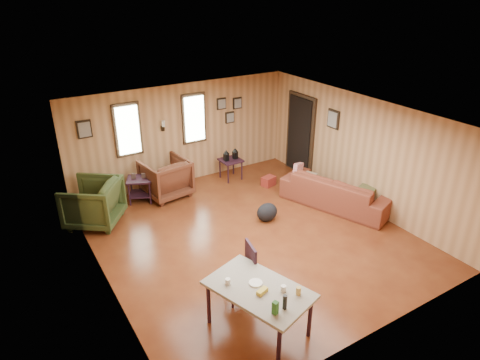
# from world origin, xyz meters

# --- Properties ---
(room) EXTENTS (5.54, 6.04, 2.44)m
(room) POSITION_xyz_m (0.17, 0.27, 1.21)
(room) COLOR brown
(room) RESTS_ON ground
(sofa) EXTENTS (1.47, 2.46, 0.93)m
(sofa) POSITION_xyz_m (2.28, 0.08, 0.46)
(sofa) COLOR brown
(sofa) RESTS_ON ground
(recliner_brown) EXTENTS (1.06, 1.01, 0.97)m
(recliner_brown) POSITION_xyz_m (-0.70, 2.48, 0.49)
(recliner_brown) COLOR #552A19
(recliner_brown) RESTS_ON ground
(recliner_green) EXTENTS (1.34, 1.35, 1.02)m
(recliner_green) POSITION_xyz_m (-2.43, 2.08, 0.51)
(recliner_green) COLOR #32411D
(recliner_green) RESTS_ON ground
(end_table) EXTENTS (0.69, 0.66, 0.68)m
(end_table) POSITION_xyz_m (-1.30, 2.53, 0.38)
(end_table) COLOR black
(end_table) RESTS_ON ground
(side_table) EXTENTS (0.50, 0.50, 0.79)m
(side_table) POSITION_xyz_m (1.02, 2.50, 0.54)
(side_table) COLOR black
(side_table) RESTS_ON ground
(cooler) EXTENTS (0.36, 0.30, 0.23)m
(cooler) POSITION_xyz_m (1.59, 1.68, 0.11)
(cooler) COLOR maroon
(cooler) RESTS_ON ground
(backpack) EXTENTS (0.45, 0.34, 0.39)m
(backpack) POSITION_xyz_m (0.61, 0.34, 0.19)
(backpack) COLOR black
(backpack) RESTS_ON ground
(sofa_pillows) EXTENTS (1.12, 1.83, 0.38)m
(sofa_pillows) POSITION_xyz_m (2.29, 0.22, 0.51)
(sofa_pillows) COLOR #4B4D2B
(sofa_pillows) RESTS_ON sofa
(dining_table) EXTENTS (1.25, 1.62, 0.93)m
(dining_table) POSITION_xyz_m (-1.22, -2.10, 0.66)
(dining_table) COLOR gray
(dining_table) RESTS_ON ground
(dining_chair) EXTENTS (0.50, 0.50, 0.94)m
(dining_chair) POSITION_xyz_m (-1.04, -1.40, 0.53)
(dining_chair) COLOR #32411D
(dining_chair) RESTS_ON ground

